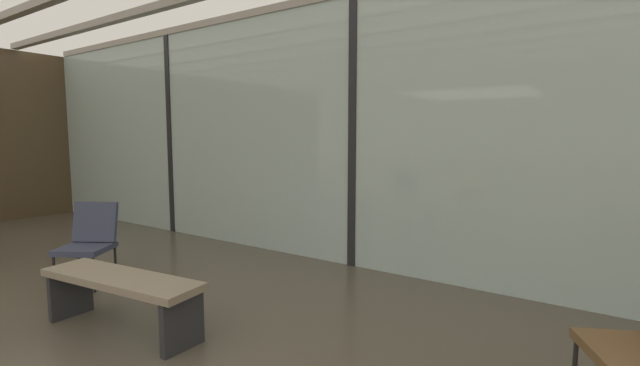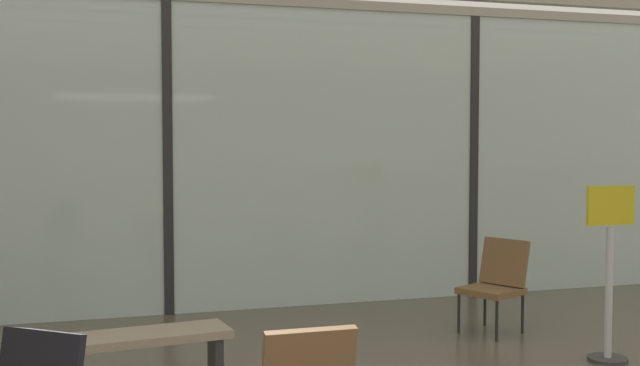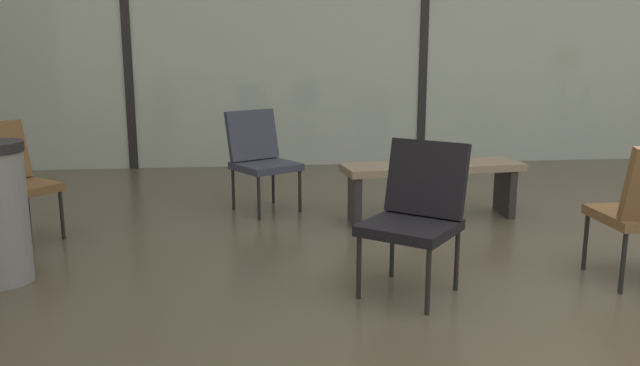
{
  "view_description": "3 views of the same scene",
  "coord_description": "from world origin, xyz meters",
  "views": [
    {
      "loc": [
        2.66,
        0.62,
        1.58
      ],
      "look_at": [
        0.01,
        4.45,
        1.09
      ],
      "focal_mm": 24.39,
      "sensor_mm": 36.0,
      "label": 1
    },
    {
      "loc": [
        -0.88,
        -3.01,
        1.82
      ],
      "look_at": [
        1.94,
        6.13,
        1.28
      ],
      "focal_mm": 44.16,
      "sensor_mm": 36.0,
      "label": 2
    },
    {
      "loc": [
        -2.1,
        -2.5,
        1.39
      ],
      "look_at": [
        -1.65,
        1.62,
        0.52
      ],
      "focal_mm": 35.62,
      "sensor_mm": 36.0,
      "label": 3
    }
  ],
  "objects": [
    {
      "name": "waiting_bench",
      "position": [
        -0.61,
        2.51,
        0.36
      ],
      "size": [
        1.54,
        0.58,
        0.47
      ],
      "rotation": [
        0.0,
        0.0,
        3.26
      ],
      "color": "#7F705B",
      "rests_on": "ground"
    },
    {
      "name": "parked_airplane",
      "position": [
        1.13,
        10.78,
        1.86
      ],
      "size": [
        11.02,
        3.72,
        3.72
      ],
      "color": "silver",
      "rests_on": "ground"
    },
    {
      "name": "glass_curtain_wall",
      "position": [
        0.0,
        5.2,
        1.61
      ],
      "size": [
        14.0,
        0.08,
        3.23
      ],
      "primitive_type": "cube",
      "color": "#A3B7B2",
      "rests_on": "ground"
    },
    {
      "name": "window_mullion_0",
      "position": [
        -3.5,
        5.2,
        1.61
      ],
      "size": [
        0.1,
        0.12,
        3.23
      ],
      "primitive_type": "cube",
      "color": "black",
      "rests_on": "ground"
    },
    {
      "name": "window_mullion_1",
      "position": [
        0.0,
        5.2,
        1.61
      ],
      "size": [
        0.1,
        0.12,
        3.23
      ],
      "primitive_type": "cube",
      "color": "black",
      "rests_on": "ground"
    },
    {
      "name": "lounge_chair_7",
      "position": [
        -3.88,
        2.27,
        0.49
      ],
      "size": [
        0.71,
        0.7,
        0.87
      ],
      "rotation": [
        0.0,
        0.0,
        0.89
      ],
      "color": "brown",
      "rests_on": "ground"
    },
    {
      "name": "lounge_chair_5",
      "position": [
        -1.16,
        0.96,
        0.49
      ],
      "size": [
        0.7,
        0.71,
        0.87
      ],
      "rotation": [
        0.0,
        0.0,
        5.6
      ],
      "color": "black",
      "rests_on": "ground"
    },
    {
      "name": "lounge_chair_2",
      "position": [
        -2.03,
        3.0,
        0.49
      ],
      "size": [
        0.68,
        0.7,
        0.87
      ],
      "rotation": [
        0.0,
        0.0,
        0.55
      ],
      "color": "#33384C",
      "rests_on": "ground"
    }
  ]
}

